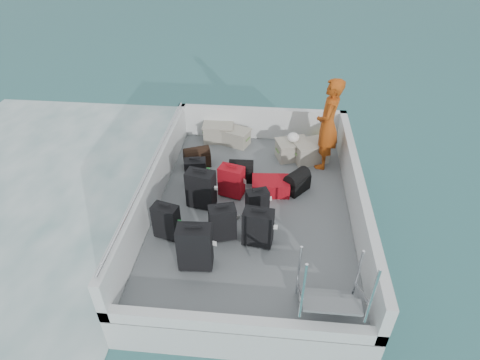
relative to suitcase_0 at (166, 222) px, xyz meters
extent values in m
plane|color=#164B4F|center=(1.29, 0.87, -0.93)|extent=(160.00, 160.00, 0.00)
plane|color=white|center=(-3.51, 0.87, -0.93)|extent=(10.00, 10.00, 0.00)
cube|color=silver|center=(1.29, 0.87, -0.63)|extent=(3.60, 5.00, 0.60)
cube|color=slate|center=(1.29, 0.87, -0.32)|extent=(3.30, 4.70, 0.02)
cube|color=silver|center=(-0.44, 0.87, 0.04)|extent=(0.14, 5.00, 0.70)
cube|color=silver|center=(3.02, 0.87, 0.04)|extent=(0.14, 5.00, 0.70)
cube|color=silver|center=(1.29, 3.30, 0.04)|extent=(3.60, 0.14, 0.70)
cube|color=silver|center=(1.29, -1.56, -0.21)|extent=(3.60, 0.14, 0.20)
cylinder|color=silver|center=(-0.44, 0.87, 0.44)|extent=(0.04, 4.80, 0.04)
cube|color=black|center=(0.00, 0.00, 0.00)|extent=(0.44, 0.32, 0.61)
cube|color=black|center=(0.40, 0.82, 0.05)|extent=(0.52, 0.36, 0.71)
cube|color=black|center=(0.20, 1.39, -0.03)|extent=(0.42, 0.30, 0.56)
cube|color=black|center=(0.56, -0.56, 0.06)|extent=(0.50, 0.31, 0.74)
cube|color=black|center=(0.87, 0.06, 0.00)|extent=(0.46, 0.35, 0.61)
cube|color=#AC0D17|center=(0.89, 1.17, -0.01)|extent=(0.48, 0.37, 0.59)
cube|color=black|center=(1.43, -0.01, 0.01)|extent=(0.49, 0.33, 0.63)
cube|color=black|center=(1.38, 0.64, -0.05)|extent=(0.42, 0.33, 0.52)
cube|color=#AC0D17|center=(1.58, 1.32, -0.18)|extent=(0.70, 0.49, 0.26)
cube|color=#AAA594|center=(0.38, 3.07, -0.12)|extent=(0.63, 0.45, 0.37)
cube|color=#AAA594|center=(0.78, 2.95, -0.14)|extent=(0.64, 0.54, 0.33)
cube|color=#AAA594|center=(1.98, 2.51, -0.13)|extent=(0.70, 0.59, 0.36)
cube|color=#AAA594|center=(2.35, 2.45, -0.11)|extent=(0.77, 0.65, 0.39)
ellipsoid|color=yellow|center=(2.58, 3.07, -0.20)|extent=(0.28, 0.26, 0.22)
ellipsoid|color=white|center=(1.98, 2.51, 0.15)|extent=(0.24, 0.24, 0.18)
imported|color=orange|center=(2.59, 2.32, 0.60)|extent=(0.58, 0.75, 1.81)
camera|label=1|loc=(1.58, -4.52, 4.21)|focal=30.00mm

